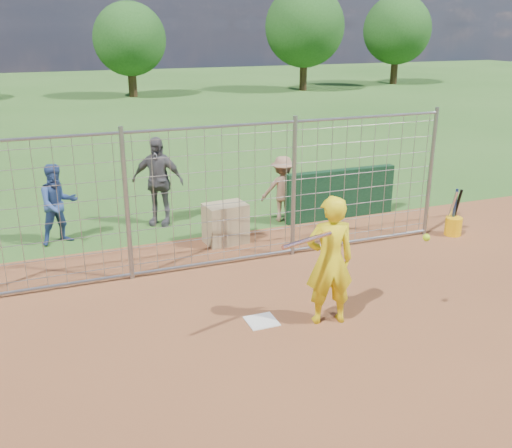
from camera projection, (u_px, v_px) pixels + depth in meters
name	position (u px, v px, depth m)	size (l,w,h in m)	color
ground	(257.00, 316.00, 8.48)	(100.00, 100.00, 0.00)	#2D591E
infield_dirt	(363.00, 447.00, 5.84)	(18.00, 18.00, 0.00)	brown
home_plate	(262.00, 321.00, 8.30)	(0.43, 0.43, 0.02)	silver
dugout_wall	(340.00, 194.00, 12.63)	(2.60, 0.20, 1.10)	#11381E
batter	(330.00, 261.00, 8.02)	(0.70, 0.46, 1.91)	yellow
bystander_a	(58.00, 204.00, 11.07)	(0.78, 0.60, 1.60)	navy
bystander_b	(158.00, 181.00, 12.09)	(1.12, 0.47, 1.91)	#4F4E53
bystander_c	(283.00, 189.00, 12.37)	(0.93, 0.54, 1.44)	#946B50
equipment_bin	(226.00, 224.00, 11.20)	(0.80, 0.55, 0.80)	tan
equipment_in_play	(337.00, 239.00, 7.55)	(2.16, 0.49, 0.18)	silver
bucket_with_bats	(453.00, 224.00, 11.66)	(0.34, 0.37, 0.98)	#FFB60D
backstop_fence	(215.00, 199.00, 9.82)	(9.08, 0.08, 2.60)	gray
tree_line	(131.00, 31.00, 33.06)	(44.66, 6.72, 6.48)	#3F2B19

